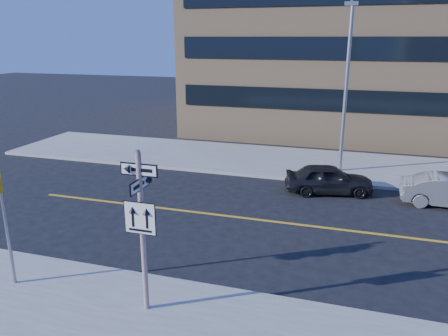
% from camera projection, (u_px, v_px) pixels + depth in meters
% --- Properties ---
extents(ground, '(120.00, 120.00, 0.00)m').
position_uv_depth(ground, '(185.00, 265.00, 13.19)').
color(ground, black).
rests_on(ground, ground).
extents(sign_pole, '(0.92, 0.92, 4.06)m').
position_uv_depth(sign_pole, '(142.00, 224.00, 10.19)').
color(sign_pole, beige).
rests_on(sign_pole, near_sidewalk).
extents(parked_car_a, '(2.32, 4.03, 1.29)m').
position_uv_depth(parked_car_a, '(329.00, 179.00, 19.14)').
color(parked_car_a, black).
rests_on(parked_car_a, ground).
extents(streetlight_a, '(0.55, 2.25, 8.00)m').
position_uv_depth(streetlight_a, '(347.00, 78.00, 20.55)').
color(streetlight_a, gray).
rests_on(streetlight_a, far_sidewalk).
extents(building_brick, '(18.00, 18.00, 18.00)m').
position_uv_depth(building_brick, '(331.00, 4.00, 32.94)').
color(building_brick, tan).
rests_on(building_brick, ground).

